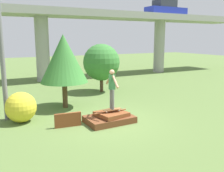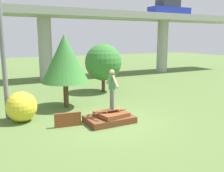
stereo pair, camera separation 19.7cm
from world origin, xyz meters
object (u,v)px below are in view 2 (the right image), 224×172
at_px(skater, 112,86).
at_px(skateboard, 112,109).
at_px(bush_yellow_flowering, 22,107).
at_px(utility_pole, 2,40).
at_px(tree_behind_left, 65,59).
at_px(tree_behind_right, 103,62).
at_px(car_on_overpass_mid, 169,9).

bearing_deg(skater, skateboard, 180.00).
distance_m(skater, bush_yellow_flowering, 4.00).
relative_size(utility_pole, bush_yellow_flowering, 5.11).
height_order(utility_pole, tree_behind_left, utility_pole).
height_order(skater, utility_pole, utility_pole).
distance_m(skater, tree_behind_left, 3.51).
bearing_deg(utility_pole, skateboard, -32.77).
bearing_deg(utility_pole, bush_yellow_flowering, -51.19).
height_order(skater, tree_behind_left, tree_behind_left).
height_order(skater, tree_behind_right, tree_behind_right).
bearing_deg(skater, utility_pole, 147.23).
relative_size(skateboard, car_on_overpass_mid, 0.19).
xyz_separation_m(utility_pole, tree_behind_left, (2.89, 0.69, -0.92)).
bearing_deg(skater, tree_behind_left, 107.92).
xyz_separation_m(utility_pole, bush_yellow_flowering, (0.52, -0.65, -2.80)).
height_order(skateboard, tree_behind_right, tree_behind_right).
bearing_deg(tree_behind_right, skateboard, -111.74).
relative_size(skater, tree_behind_left, 0.45).
height_order(car_on_overpass_mid, tree_behind_right, car_on_overpass_mid).
bearing_deg(utility_pole, skater, -32.77).
bearing_deg(skateboard, utility_pole, 147.23).
relative_size(tree_behind_left, tree_behind_right, 1.18).
bearing_deg(car_on_overpass_mid, skateboard, -136.61).
distance_m(car_on_overpass_mid, utility_pole, 19.52).
bearing_deg(tree_behind_left, skater, -72.08).
relative_size(skater, car_on_overpass_mid, 0.38).
xyz_separation_m(car_on_overpass_mid, tree_behind_right, (-10.48, -6.28, -4.53)).
relative_size(skater, bush_yellow_flowering, 1.29).
xyz_separation_m(skateboard, utility_pole, (-3.93, 2.53, 2.89)).
bearing_deg(bush_yellow_flowering, utility_pole, 128.81).
bearing_deg(bush_yellow_flowering, tree_behind_right, 34.53).
bearing_deg(tree_behind_right, utility_pole, -152.21).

